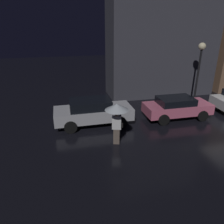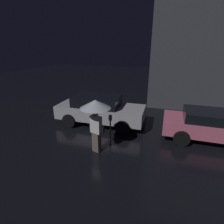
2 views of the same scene
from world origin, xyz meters
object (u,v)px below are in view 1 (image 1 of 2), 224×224
(parked_car_silver, at_px, (93,111))
(street_lamp_near, at_px, (200,58))
(parked_car_pink, at_px, (177,107))
(pedestrian_with_umbrella, at_px, (117,112))
(parking_meter, at_px, (120,122))

(parked_car_silver, distance_m, street_lamp_near, 8.68)
(parked_car_silver, distance_m, parked_car_pink, 5.30)
(parked_car_silver, xyz_separation_m, street_lamp_near, (8.06, 2.04, 2.51))
(parked_car_silver, bearing_deg, street_lamp_near, 13.88)
(parked_car_pink, xyz_separation_m, pedestrian_with_umbrella, (-4.49, -2.25, 0.98))
(parked_car_silver, bearing_deg, parked_car_pink, -3.18)
(pedestrian_with_umbrella, xyz_separation_m, street_lamp_near, (7.25, 4.55, 1.61))
(street_lamp_near, bearing_deg, pedestrian_with_umbrella, -147.85)
(parked_car_silver, height_order, parking_meter, parked_car_silver)
(pedestrian_with_umbrella, distance_m, street_lamp_near, 8.71)
(parked_car_pink, bearing_deg, pedestrian_with_umbrella, -152.97)
(pedestrian_with_umbrella, xyz_separation_m, parking_meter, (0.35, 0.68, -0.90))
(parking_meter, bearing_deg, parked_car_silver, 122.30)
(parking_meter, xyz_separation_m, street_lamp_near, (6.89, 3.87, 2.51))
(parked_car_silver, bearing_deg, parking_meter, -58.01)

